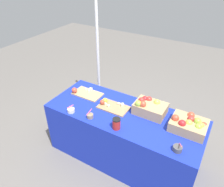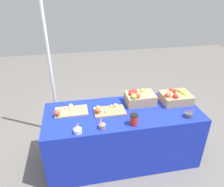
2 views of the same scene
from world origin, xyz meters
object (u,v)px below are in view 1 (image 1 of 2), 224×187
object	(u,v)px
apple_crate_left	(189,125)
cutting_board_front	(85,93)
sample_bowl_mid	(71,110)
coffee_cup	(116,124)
sample_bowl_near	(90,116)
apple_crate_middle	(149,107)
cutting_board_back	(111,105)
sample_bowl_far	(178,148)
tent_pole	(98,49)

from	to	relation	value
apple_crate_left	cutting_board_front	xyz separation A→B (m)	(-1.39, -0.00, -0.05)
sample_bowl_mid	coffee_cup	distance (m)	0.62
sample_bowl_near	apple_crate_middle	bearing A→B (deg)	38.52
apple_crate_middle	cutting_board_back	bearing A→B (deg)	-163.67
apple_crate_left	apple_crate_middle	world-z (taller)	apple_crate_middle
cutting_board_front	sample_bowl_far	distance (m)	1.41
sample_bowl_far	sample_bowl_mid	bearing A→B (deg)	-177.73
apple_crate_left	sample_bowl_mid	bearing A→B (deg)	-162.70
cutting_board_back	sample_bowl_mid	distance (m)	0.49
sample_bowl_mid	tent_pole	bearing A→B (deg)	105.95
cutting_board_front	sample_bowl_mid	size ratio (longest dim) A/B	4.42
apple_crate_left	sample_bowl_near	world-z (taller)	apple_crate_left
apple_crate_left	sample_bowl_far	world-z (taller)	apple_crate_left
apple_crate_middle	sample_bowl_far	world-z (taller)	apple_crate_middle
apple_crate_left	cutting_board_back	size ratio (longest dim) A/B	1.00
cutting_board_front	cutting_board_back	bearing A→B (deg)	-8.82
apple_crate_left	sample_bowl_near	distance (m)	1.10
sample_bowl_far	coffee_cup	size ratio (longest dim) A/B	0.86
sample_bowl_far	tent_pole	distance (m)	1.90
cutting_board_back	tent_pole	xyz separation A→B (m)	(-0.66, 0.71, 0.37)
apple_crate_middle	tent_pole	size ratio (longest dim) A/B	0.16
sample_bowl_near	coffee_cup	distance (m)	0.35
coffee_cup	tent_pole	size ratio (longest dim) A/B	0.06
apple_crate_left	cutting_board_back	distance (m)	0.94
tent_pole	sample_bowl_near	bearing A→B (deg)	-61.12
apple_crate_left	coffee_cup	distance (m)	0.78
sample_bowl_mid	coffee_cup	bearing A→B (deg)	2.50
coffee_cup	cutting_board_back	bearing A→B (deg)	129.41
cutting_board_front	tent_pole	bearing A→B (deg)	108.12
cutting_board_front	tent_pole	world-z (taller)	tent_pole
apple_crate_left	tent_pole	size ratio (longest dim) A/B	0.17
apple_crate_middle	coffee_cup	distance (m)	0.48
apple_crate_left	tent_pole	world-z (taller)	tent_pole
apple_crate_middle	sample_bowl_mid	world-z (taller)	apple_crate_middle
apple_crate_left	coffee_cup	xyz separation A→B (m)	(-0.68, -0.38, -0.01)
apple_crate_left	sample_bowl_far	size ratio (longest dim) A/B	3.36
cutting_board_back	sample_bowl_far	distance (m)	0.96
cutting_board_front	coffee_cup	xyz separation A→B (m)	(0.70, -0.38, 0.05)
cutting_board_front	sample_bowl_far	xyz separation A→B (m)	(1.37, -0.35, 0.01)
sample_bowl_far	cutting_board_back	bearing A→B (deg)	162.88
sample_bowl_mid	sample_bowl_far	bearing A→B (deg)	2.27
sample_bowl_near	cutting_board_back	bearing A→B (deg)	71.95
apple_crate_left	sample_bowl_far	bearing A→B (deg)	-92.66
apple_crate_middle	tent_pole	xyz separation A→B (m)	(-1.11, 0.58, 0.32)
cutting_board_front	coffee_cup	size ratio (longest dim) A/B	3.04
cutting_board_front	apple_crate_left	bearing A→B (deg)	0.01
sample_bowl_mid	apple_crate_middle	bearing A→B (deg)	29.81
sample_bowl_near	tent_pole	distance (m)	1.22
cutting_board_back	coffee_cup	size ratio (longest dim) A/B	2.87
apple_crate_left	cutting_board_front	distance (m)	1.39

